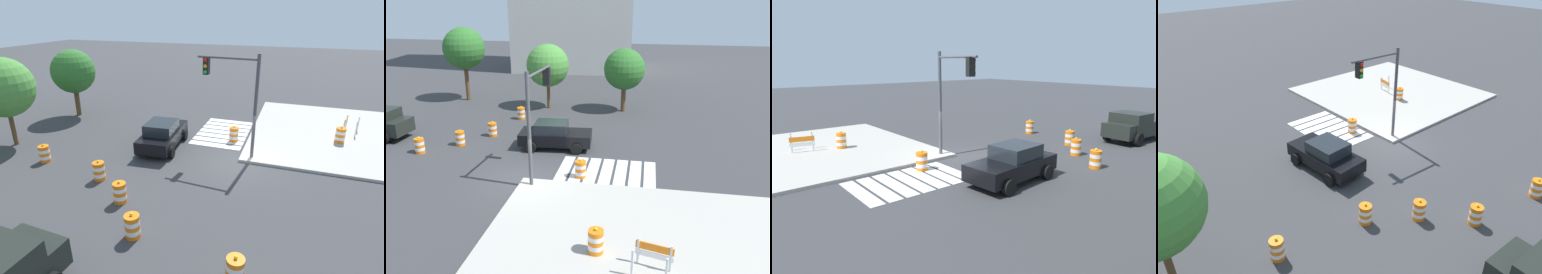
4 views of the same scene
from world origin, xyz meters
TOP-DOWN VIEW (x-y plane):
  - ground_plane at (0.00, 0.00)m, footprint 120.00×120.00m
  - sidewalk_corner at (6.00, -6.00)m, footprint 12.00×12.00m
  - crosswalk_stripes at (4.00, 1.80)m, footprint 5.10×3.20m
  - sports_car at (0.52, 4.65)m, footprint 4.43×2.40m
  - traffic_barrel_near_corner at (-3.32, 9.87)m, footprint 0.56×0.56m
  - traffic_barrel_crosswalk_end at (-7.12, 2.42)m, footprint 0.56×0.56m
  - traffic_barrel_median_near at (-4.01, 5.97)m, footprint 0.56×0.56m
  - traffic_barrel_median_far at (-7.94, -1.45)m, footprint 0.56×0.56m
  - traffic_barrel_far_curb at (2.76, 0.86)m, footprint 0.56×0.56m
  - traffic_barrel_lane_center at (-5.35, 4.02)m, footprint 0.56×0.56m
  - traffic_barrel_on_sidewalk at (4.38, -5.32)m, footprint 0.56×0.56m
  - construction_barricade at (6.37, -5.93)m, footprint 1.38×1.04m
  - traffic_light_pole at (0.66, 0.54)m, footprint 0.48×3.29m
  - street_tree_streetside_near at (-2.05, 13.27)m, footprint 3.39×3.39m
  - street_tree_streetside_far at (4.04, 13.39)m, footprint 3.20×3.20m

SIDE VIEW (x-z plane):
  - ground_plane at x=0.00m, z-range 0.00..0.00m
  - crosswalk_stripes at x=4.00m, z-range 0.00..0.02m
  - sidewalk_corner at x=6.00m, z-range 0.00..0.15m
  - traffic_barrel_near_corner at x=-3.32m, z-range -0.06..0.96m
  - traffic_barrel_crosswalk_end at x=-7.12m, z-range -0.06..0.96m
  - traffic_barrel_median_near at x=-4.01m, z-range -0.06..0.96m
  - traffic_barrel_median_far at x=-7.94m, z-range -0.06..0.96m
  - traffic_barrel_far_curb at x=2.76m, z-range -0.06..0.96m
  - traffic_barrel_lane_center at x=-5.35m, z-range -0.06..0.96m
  - traffic_barrel_on_sidewalk at x=4.38m, z-range 0.09..1.11m
  - construction_barricade at x=6.37m, z-range 0.22..1.22m
  - sports_car at x=0.52m, z-range 0.00..1.63m
  - street_tree_streetside_far at x=4.04m, z-range 0.87..5.85m
  - street_tree_streetside_near at x=-2.05m, z-range 0.90..6.10m
  - traffic_light_pole at x=0.66m, z-range 1.16..6.66m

